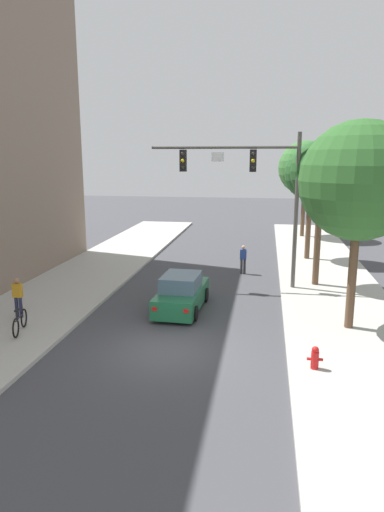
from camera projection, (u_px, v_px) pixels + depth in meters
ground_plane at (168, 351)px, 15.77m from camera, size 120.00×120.00×0.00m
sidewalk_right at (366, 362)px, 14.74m from camera, size 5.00×60.00×0.15m
traffic_signal_mast at (254, 181)px, 22.10m from camera, size 7.18×0.38×7.50m
car_lead_green at (182, 294)px, 19.84m from camera, size 1.95×4.29×1.60m
pedestrian_sidewalk_left_walker at (18, 296)px, 18.43m from camera, size 0.36×0.22×1.64m
pedestrian_crossing_road at (243, 258)px, 25.90m from camera, size 0.36×0.22×1.64m
bicycle_leaning at (20, 322)px, 16.95m from camera, size 0.48×1.73×0.98m
fire_hydrant at (315, 358)px, 14.04m from camera, size 0.48×0.24×0.72m
street_tree_nearest at (360, 181)px, 16.37m from camera, size 4.31×4.31×7.68m
street_tree_second at (322, 173)px, 22.24m from camera, size 3.03×3.03×7.18m
street_tree_third at (311, 174)px, 28.23m from camera, size 3.28×3.28×6.99m
street_tree_farthest at (305, 168)px, 36.42m from camera, size 4.25×4.25×7.62m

